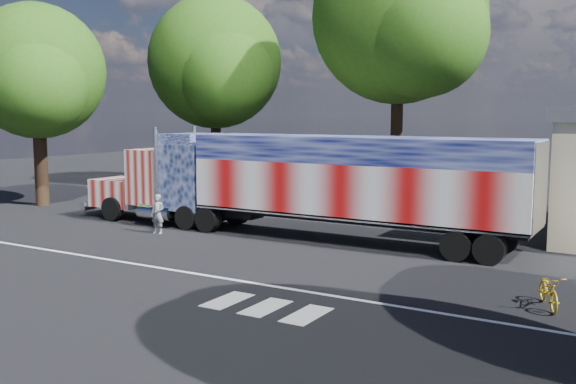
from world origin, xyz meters
The scene contains 9 objects.
ground centered at (0.00, 0.00, 0.00)m, with size 100.00×100.00×0.00m, color black.
lane_markings centered at (1.71, -3.77, 0.01)m, with size 30.00×2.67×0.01m.
semi_truck centered at (-0.14, 3.96, 2.24)m, with size 20.41×3.22×4.35m.
coach_bus centered at (-5.54, 11.46, 1.65)m, with size 10.93×2.54×3.18m.
woman centered at (-5.35, 1.50, 0.82)m, with size 0.59×0.39×1.63m, color slate.
bicycle centered at (10.17, -1.12, 0.44)m, with size 0.58×1.66×0.87m, color gold.
tree_nw_a centered at (-14.36, 17.50, 8.39)m, with size 9.52×9.07×12.98m.
tree_n_mid centered at (-1.21, 17.75, 10.42)m, with size 10.55×10.05×15.51m.
tree_w_a centered at (-16.26, 4.51, 7.09)m, with size 7.46×7.11×10.70m.
Camera 1 is at (12.60, -18.09, 4.87)m, focal length 40.00 mm.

